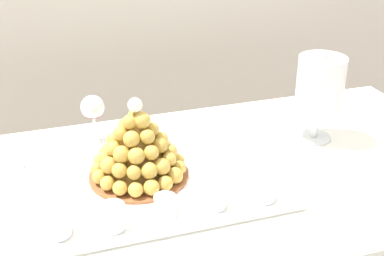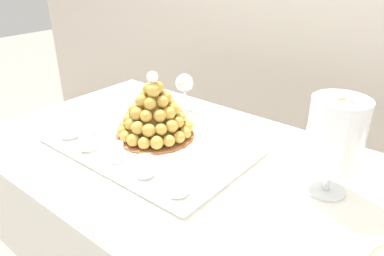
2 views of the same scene
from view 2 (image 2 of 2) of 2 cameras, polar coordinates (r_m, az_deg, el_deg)
The scene contains 10 objects.
buffet_table at distance 1.13m, azimuth 1.71°, elevation -10.43°, with size 1.48×0.79×0.78m.
serving_tray at distance 1.16m, azimuth -6.82°, elevation -2.61°, with size 0.63×0.40×0.02m.
croquembouche at distance 1.17m, azimuth -5.93°, elevation 2.36°, with size 0.26×0.26×0.22m.
dessert_cup_left at distance 1.25m, azimuth -18.64°, elevation -0.18°, with size 0.06×0.06×0.05m.
dessert_cup_mid_left at distance 1.16m, azimuth -15.97°, elevation -1.90°, with size 0.05×0.05×0.06m.
dessert_cup_centre at distance 1.07m, azimuth -11.91°, elevation -3.83°, with size 0.05×0.05×0.05m.
dessert_cup_mid_right at distance 0.99m, azimuth -7.40°, elevation -6.05°, with size 0.05×0.05×0.05m.
dessert_cup_right at distance 0.92m, azimuth -2.25°, elevation -8.97°, with size 0.06×0.06×0.05m.
macaron_goblet at distance 0.93m, azimuth 21.55°, elevation -1.00°, with size 0.14×0.14×0.27m.
wine_glass at distance 1.38m, azimuth -1.18°, elevation 6.82°, with size 0.07×0.07×0.14m.
Camera 2 is at (0.55, -0.72, 1.33)m, focal length 34.14 mm.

